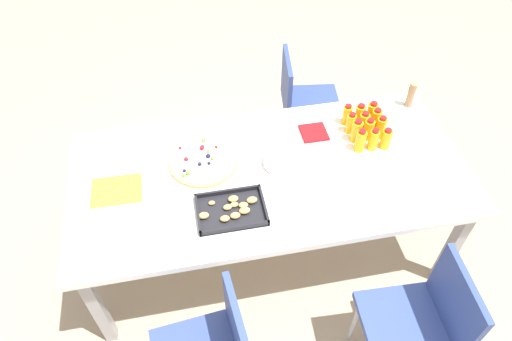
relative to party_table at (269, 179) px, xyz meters
name	(u,v)px	position (x,y,z in m)	size (l,w,h in m)	color
ground_plane	(267,246)	(0.00, 0.00, -0.66)	(12.00, 12.00, 0.00)	tan
party_table	(269,179)	(0.00, 0.00, 0.00)	(2.12, 0.99, 0.72)	white
chair_far_left	(422,320)	(-0.55, 0.85, -0.16)	(0.42, 0.42, 0.83)	#33478C
chair_near_left	(302,99)	(-0.42, -0.84, -0.16)	(0.45, 0.45, 0.83)	#33478C
juice_bottle_0	(372,112)	(-0.68, -0.29, 0.12)	(0.06, 0.06, 0.14)	#F9AF14
juice_bottle_1	(360,114)	(-0.60, -0.29, 0.12)	(0.06, 0.06, 0.13)	#F9AE14
juice_bottle_2	(347,115)	(-0.53, -0.30, 0.12)	(0.05, 0.05, 0.14)	#F9AE14
juice_bottle_3	(376,120)	(-0.67, -0.22, 0.13)	(0.06, 0.06, 0.15)	#FAAD14
juice_bottle_4	(364,122)	(-0.60, -0.22, 0.12)	(0.06, 0.06, 0.13)	#FAAD14
juice_bottle_5	(351,123)	(-0.52, -0.22, 0.12)	(0.05, 0.05, 0.13)	#F9AF14
juice_bottle_6	(381,128)	(-0.68, -0.15, 0.13)	(0.06, 0.06, 0.15)	#FAAC14
juice_bottle_7	(369,130)	(-0.60, -0.15, 0.12)	(0.06, 0.06, 0.14)	#FAAE14
juice_bottle_8	(356,131)	(-0.53, -0.15, 0.13)	(0.06, 0.06, 0.15)	#F9AE14
juice_bottle_9	(386,139)	(-0.67, -0.06, 0.12)	(0.06, 0.06, 0.13)	#FAAB14
juice_bottle_10	(373,140)	(-0.60, -0.07, 0.12)	(0.05, 0.05, 0.14)	#F9AD14
juice_bottle_11	(360,141)	(-0.53, -0.07, 0.13)	(0.06, 0.06, 0.15)	#FAAC14
fruit_pizza	(203,161)	(0.34, -0.14, 0.07)	(0.38, 0.38, 0.05)	tan
snack_tray	(232,210)	(0.24, 0.23, 0.07)	(0.34, 0.24, 0.04)	black
plate_stack	(281,162)	(-0.07, -0.04, 0.08)	(0.20, 0.20, 0.04)	silver
napkin_stack	(314,133)	(-0.32, -0.25, 0.06)	(0.15, 0.15, 0.01)	red
cardboard_tube	(411,95)	(-0.96, -0.38, 0.14)	(0.04, 0.04, 0.16)	#9E7A56
paper_folder	(116,190)	(0.81, -0.02, 0.06)	(0.26, 0.20, 0.01)	yellow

